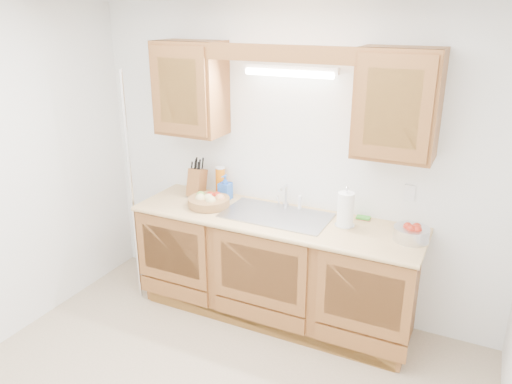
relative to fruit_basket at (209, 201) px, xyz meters
The scene contains 17 objects.
room 1.33m from the fruit_basket, 63.19° to the right, with size 3.52×3.50×2.50m.
base_cabinets 0.77m from the fruit_basket, ahead, with size 2.20×0.60×0.86m, color brown.
countertop 0.59m from the fruit_basket, ahead, with size 2.30×0.63×0.04m, color tan.
upper_cabinet_left 0.93m from the fruit_basket, 143.90° to the left, with size 0.55×0.33×0.75m, color brown.
upper_cabinet_right 1.67m from the fruit_basket, ahead, with size 0.55×0.33×0.75m, color brown.
valance 1.33m from the fruit_basket, ahead, with size 2.20×0.05×0.12m, color brown.
fluorescent_fixture 1.23m from the fruit_basket, 24.12° to the left, with size 0.76×0.08×0.08m.
sink 0.60m from the fruit_basket, ahead, with size 0.84×0.46×0.36m.
wire_shelf_pole 0.66m from the fruit_basket, 160.30° to the right, with size 0.03×0.03×2.00m, color silver.
outlet_plate 1.58m from the fruit_basket, 12.37° to the left, with size 0.08×0.01×0.12m, color white.
fruit_basket is the anchor object (origin of this frame).
knife_block 0.29m from the fruit_basket, 142.29° to the left, with size 0.13×0.20×0.35m.
orange_canister 0.30m from the fruit_basket, 100.42° to the left, with size 0.10×0.10×0.25m.
soap_bottle 0.21m from the fruit_basket, 77.53° to the left, with size 0.10×0.10×0.22m, color blue.
sponge 1.25m from the fruit_basket, 13.14° to the left, with size 0.11×0.07×0.02m.
paper_towel 1.13m from the fruit_basket, ahead, with size 0.15×0.15×0.31m.
apple_bowl 1.62m from the fruit_basket, ahead, with size 0.28×0.28×0.13m.
Camera 1 is at (1.44, -2.12, 2.43)m, focal length 35.00 mm.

